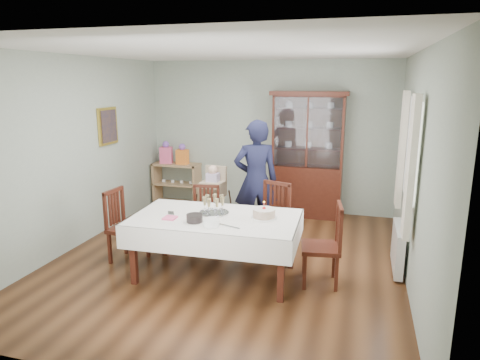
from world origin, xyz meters
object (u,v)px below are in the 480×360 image
at_px(china_cabinet, 308,153).
at_px(chair_far_left, 205,230).
at_px(champagne_tray, 214,209).
at_px(gift_bag_pink, 166,153).
at_px(dining_table, 216,246).
at_px(high_chair, 213,205).
at_px(sideboard, 177,184).
at_px(birthday_cake, 264,214).
at_px(chair_end_left, 128,240).
at_px(woman, 256,180).
at_px(chair_far_right, 270,233).
at_px(gift_bag_orange, 182,155).
at_px(chair_end_right, 322,260).

relative_size(china_cabinet, chair_far_left, 2.45).
distance_m(champagne_tray, gift_bag_pink, 3.25).
distance_m(dining_table, high_chair, 1.66).
bearing_deg(sideboard, birthday_cake, -48.72).
xyz_separation_m(sideboard, chair_far_left, (1.30, -1.94, -0.14)).
height_order(sideboard, chair_end_left, chair_end_left).
xyz_separation_m(woman, champagne_tray, (-0.21, -1.28, -0.08)).
distance_m(chair_far_right, gift_bag_orange, 2.91).
bearing_deg(high_chair, woman, -8.63).
height_order(chair_end_left, gift_bag_orange, gift_bag_orange).
height_order(dining_table, birthday_cake, birthday_cake).
bearing_deg(chair_end_left, chair_far_right, -63.10).
distance_m(china_cabinet, high_chair, 1.91).
xyz_separation_m(chair_far_left, champagne_tray, (0.40, -0.72, 0.56)).
bearing_deg(dining_table, chair_end_right, 6.40).
distance_m(chair_far_left, gift_bag_pink, 2.54).
height_order(china_cabinet, gift_bag_orange, china_cabinet).
distance_m(dining_table, china_cabinet, 2.93).
relative_size(chair_far_left, high_chair, 0.83).
bearing_deg(woman, gift_bag_orange, -59.39).
height_order(sideboard, gift_bag_pink, gift_bag_pink).
xyz_separation_m(dining_table, chair_end_left, (-1.28, 0.11, -0.10)).
relative_size(china_cabinet, high_chair, 2.04).
xyz_separation_m(sideboard, gift_bag_orange, (0.14, -0.02, 0.57)).
relative_size(woman, high_chair, 1.70).
height_order(chair_far_right, chair_end_right, chair_far_right).
relative_size(sideboard, birthday_cake, 2.92).
distance_m(china_cabinet, chair_end_right, 2.78).
height_order(chair_end_left, champagne_tray, champagne_tray).
relative_size(dining_table, chair_end_left, 2.12).
bearing_deg(china_cabinet, chair_end_right, -78.60).
bearing_deg(chair_end_left, high_chair, -21.93).
height_order(dining_table, chair_end_left, chair_end_left).
bearing_deg(chair_end_right, chair_far_right, -141.36).
bearing_deg(birthday_cake, gift_bag_pink, 133.79).
height_order(china_cabinet, high_chair, china_cabinet).
bearing_deg(high_chair, china_cabinet, 45.86).
relative_size(woman, champagne_tray, 4.91).
relative_size(china_cabinet, chair_end_left, 2.26).
xyz_separation_m(chair_far_left, birthday_cake, (1.02, -0.72, 0.55)).
bearing_deg(gift_bag_orange, chair_far_left, -58.72).
bearing_deg(woman, gift_bag_pink, -54.72).
bearing_deg(chair_far_left, gift_bag_pink, 117.47).
distance_m(sideboard, woman, 2.41).
relative_size(sideboard, champagne_tray, 2.44).
distance_m(chair_end_left, champagne_tray, 1.34).
relative_size(chair_end_left, chair_end_right, 0.99).
xyz_separation_m(chair_end_left, chair_end_right, (2.55, 0.03, 0.00)).
relative_size(chair_end_left, champagne_tray, 2.62).
bearing_deg(dining_table, champagne_tray, 116.95).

